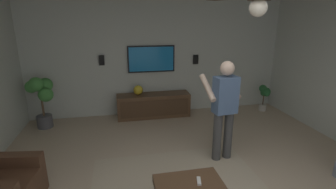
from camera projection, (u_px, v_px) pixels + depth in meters
wall_back_tv at (159, 57)px, 6.02m from camera, size 0.10×6.25×2.74m
media_console at (154, 105)px, 5.98m from camera, size 0.45×1.70×0.55m
tv at (151, 59)px, 5.90m from camera, size 0.05×1.10×0.62m
person_standing at (224, 105)px, 3.98m from camera, size 0.58×0.59×1.64m
potted_plant_tall at (42, 96)px, 5.24m from camera, size 0.48×0.53×1.12m
potted_plant_short at (264, 94)px, 6.36m from camera, size 0.27×0.27×0.66m
remote_white at (199, 181)px, 2.97m from camera, size 0.16×0.08×0.02m
vase_round at (138, 90)px, 5.84m from camera, size 0.22×0.22×0.22m
wall_speaker_left at (196, 59)px, 6.14m from camera, size 0.06×0.12×0.22m
wall_speaker_right at (102, 60)px, 5.70m from camera, size 0.06×0.12×0.22m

